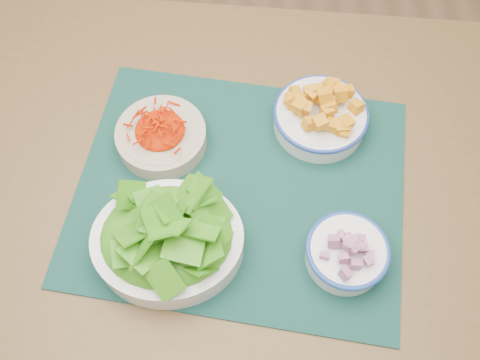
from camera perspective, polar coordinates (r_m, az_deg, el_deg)
The scene contains 7 objects.
ground at distance 1.76m, azimuth -12.44°, elevation -9.28°, with size 4.00×4.00×0.00m, color #A77551.
table at distance 1.10m, azimuth -3.18°, elevation -0.52°, with size 1.34×0.97×0.75m.
placemat at distance 0.99m, azimuth -0.00°, elevation -0.89°, with size 0.60×0.49×0.00m, color black.
carrot_bowl at distance 1.02m, azimuth -8.46°, elevation 4.89°, with size 0.23×0.23×0.06m.
squash_bowl at distance 1.04m, azimuth 8.65°, elevation 7.07°, with size 0.18×0.18×0.09m.
lettuce_bowl at distance 0.89m, azimuth -7.85°, elevation -5.90°, with size 0.26×0.22×0.12m.
onion_bowl at distance 0.91m, azimuth 11.38°, elevation -7.46°, with size 0.18×0.18×0.07m.
Camera 1 is at (0.36, -0.58, 1.63)m, focal length 40.00 mm.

